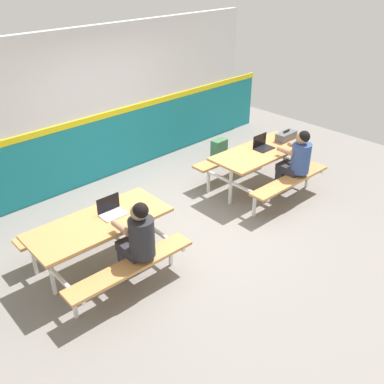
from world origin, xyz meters
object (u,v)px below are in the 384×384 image
object	(u,v)px
laptop_dark	(263,146)
backpack_dark	(219,151)
student_nearer	(138,238)
toolbox_grey	(286,136)
picnic_table_left	(100,233)
picnic_table_right	(260,159)
laptop_silver	(112,211)
student_further	(296,159)

from	to	relation	value
laptop_dark	backpack_dark	bearing A→B (deg)	76.91
student_nearer	toolbox_grey	bearing A→B (deg)	8.08
picnic_table_left	toolbox_grey	bearing A→B (deg)	-0.75
picnic_table_right	backpack_dark	world-z (taller)	picnic_table_right
laptop_dark	toolbox_grey	size ratio (longest dim) A/B	0.82
picnic_table_left	laptop_dark	xyz separation A→B (m)	(3.19, 0.01, 0.21)
picnic_table_left	laptop_silver	size ratio (longest dim) A/B	5.41
picnic_table_right	backpack_dark	xyz separation A→B (m)	(0.37, 1.27, -0.36)
backpack_dark	toolbox_grey	bearing A→B (deg)	-77.33
laptop_dark	picnic_table_left	bearing A→B (deg)	-179.89
laptop_dark	student_further	bearing A→B (deg)	-79.39
toolbox_grey	backpack_dark	distance (m)	1.45
backpack_dark	student_nearer	bearing A→B (deg)	-151.50
backpack_dark	laptop_silver	bearing A→B (deg)	-159.68
student_nearer	laptop_silver	size ratio (longest dim) A/B	3.69
student_further	toolbox_grey	bearing A→B (deg)	49.38
student_further	backpack_dark	bearing A→B (deg)	84.54
picnic_table_left	student_nearer	world-z (taller)	student_nearer
student_nearer	laptop_silver	bearing A→B (deg)	84.84
student_further	laptop_dark	bearing A→B (deg)	100.61
laptop_silver	picnic_table_left	bearing A→B (deg)	-171.77
student_further	toolbox_grey	size ratio (longest dim) A/B	3.02
laptop_dark	toolbox_grey	bearing A→B (deg)	-5.49
student_nearer	laptop_dark	world-z (taller)	student_nearer
student_nearer	laptop_silver	world-z (taller)	student_nearer
student_further	laptop_dark	world-z (taller)	student_further
picnic_table_right	laptop_dark	world-z (taller)	laptop_dark
picnic_table_left	picnic_table_right	bearing A→B (deg)	-0.53
laptop_silver	laptop_dark	bearing A→B (deg)	-0.48
picnic_table_left	backpack_dark	xyz separation A→B (m)	(3.48, 1.24, -0.36)
student_nearer	toolbox_grey	distance (m)	3.65
laptop_silver	toolbox_grey	size ratio (longest dim) A/B	0.82
picnic_table_left	picnic_table_right	distance (m)	3.11
laptop_silver	backpack_dark	bearing A→B (deg)	20.32
student_nearer	backpack_dark	distance (m)	3.81
student_nearer	picnic_table_left	bearing A→B (deg)	105.81
student_further	backpack_dark	size ratio (longest dim) A/B	2.74
picnic_table_right	laptop_dark	size ratio (longest dim) A/B	5.41
student_further	student_nearer	bearing A→B (deg)	179.45
student_nearer	student_further	world-z (taller)	same
picnic_table_right	backpack_dark	bearing A→B (deg)	73.69
picnic_table_right	laptop_dark	bearing A→B (deg)	22.41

